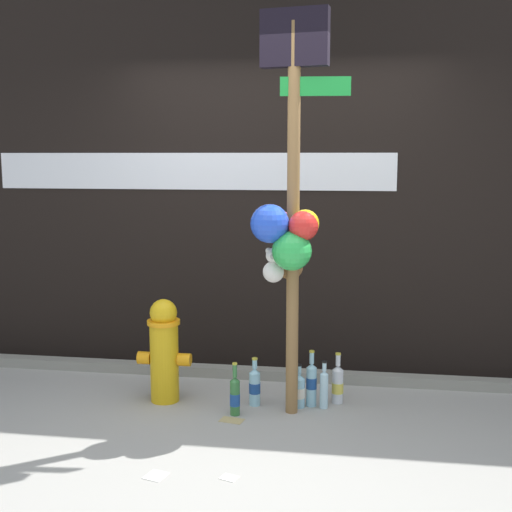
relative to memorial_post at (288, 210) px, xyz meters
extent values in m
plane|color=#9E9B93|center=(-0.18, -0.44, -1.39)|extent=(14.00, 14.00, 0.00)
cube|color=black|center=(-0.18, 1.06, 0.19)|extent=(10.00, 0.20, 3.15)
cube|color=silver|center=(-0.89, 0.96, 0.22)|extent=(3.26, 0.01, 0.29)
cube|color=gray|center=(-0.18, 0.70, -1.35)|extent=(8.00, 0.12, 0.08)
cylinder|color=olive|center=(0.03, 0.04, -0.10)|extent=(0.08, 0.08, 2.58)
cube|color=#198C33|center=(0.16, 0.04, 0.78)|extent=(0.45, 0.06, 0.12)
cube|color=black|center=(0.03, 0.04, 1.08)|extent=(0.45, 0.15, 0.36)
sphere|color=green|center=(0.03, -0.08, -0.26)|extent=(0.26, 0.26, 0.26)
sphere|color=blue|center=(-0.11, -0.08, -0.09)|extent=(0.25, 0.25, 0.25)
sphere|color=#D66BB2|center=(-0.07, 0.08, -0.12)|extent=(0.21, 0.21, 0.21)
sphere|color=yellow|center=(0.11, -0.05, -0.08)|extent=(0.18, 0.18, 0.18)
sphere|color=red|center=(0.10, -0.07, -0.10)|extent=(0.19, 0.19, 0.19)
sphere|color=brown|center=(0.00, 0.17, -0.40)|extent=(0.18, 0.18, 0.18)
sphere|color=brown|center=(0.00, 0.17, -0.27)|extent=(0.13, 0.13, 0.13)
sphere|color=brown|center=(-0.05, 0.17, -0.23)|extent=(0.05, 0.05, 0.05)
sphere|color=brown|center=(0.04, 0.17, -0.23)|extent=(0.05, 0.05, 0.05)
sphere|color=brown|center=(0.00, 0.12, -0.27)|extent=(0.04, 0.04, 0.04)
sphere|color=silver|center=(-0.10, 0.00, -0.41)|extent=(0.14, 0.14, 0.14)
sphere|color=silver|center=(-0.10, 0.00, -0.30)|extent=(0.10, 0.10, 0.10)
sphere|color=silver|center=(-0.13, 0.00, -0.27)|extent=(0.04, 0.04, 0.04)
sphere|color=silver|center=(-0.06, 0.00, -0.27)|extent=(0.04, 0.04, 0.04)
sphere|color=#9D9992|center=(-0.10, -0.05, -0.30)|extent=(0.04, 0.04, 0.04)
cylinder|color=gold|center=(-0.89, 0.12, -1.11)|extent=(0.20, 0.20, 0.56)
cylinder|color=orange|center=(-0.89, 0.12, -0.82)|extent=(0.23, 0.23, 0.03)
sphere|color=gold|center=(-0.89, 0.12, -0.75)|extent=(0.19, 0.19, 0.19)
cylinder|color=orange|center=(-1.04, 0.12, -1.08)|extent=(0.09, 0.09, 0.09)
cylinder|color=orange|center=(-0.75, 0.12, -1.08)|extent=(0.09, 0.09, 0.09)
cylinder|color=#93CCE0|center=(0.07, 0.14, -1.29)|extent=(0.08, 0.08, 0.20)
cone|color=#93CCE0|center=(0.07, 0.14, -1.17)|extent=(0.08, 0.08, 0.03)
cylinder|color=#93CCE0|center=(0.07, 0.14, -1.13)|extent=(0.03, 0.03, 0.06)
cylinder|color=silver|center=(0.07, 0.14, -1.29)|extent=(0.08, 0.08, 0.07)
cylinder|color=black|center=(0.07, 0.14, -1.09)|extent=(0.03, 0.03, 0.01)
cylinder|color=#93CCE0|center=(0.15, 0.18, -1.25)|extent=(0.07, 0.07, 0.28)
cone|color=#93CCE0|center=(0.15, 0.18, -1.10)|extent=(0.07, 0.07, 0.03)
cylinder|color=#93CCE0|center=(0.15, 0.18, -1.05)|extent=(0.03, 0.03, 0.08)
cylinder|color=#1E478C|center=(0.15, 0.18, -1.23)|extent=(0.07, 0.07, 0.08)
cylinder|color=gold|center=(0.15, 0.18, -1.00)|extent=(0.04, 0.04, 0.01)
cylinder|color=silver|center=(0.33, 0.27, -1.27)|extent=(0.08, 0.08, 0.24)
cone|color=silver|center=(0.33, 0.27, -1.14)|extent=(0.08, 0.08, 0.03)
cylinder|color=silver|center=(0.33, 0.27, -1.08)|extent=(0.03, 0.03, 0.08)
cylinder|color=#D8C64C|center=(0.33, 0.27, -1.28)|extent=(0.08, 0.08, 0.08)
cylinder|color=gold|center=(0.33, 0.27, -1.03)|extent=(0.04, 0.04, 0.01)
cylinder|color=#B2DBEA|center=(0.24, 0.15, -1.27)|extent=(0.06, 0.06, 0.24)
cone|color=#B2DBEA|center=(0.24, 0.15, -1.14)|extent=(0.06, 0.06, 0.02)
cylinder|color=#B2DBEA|center=(0.24, 0.15, -1.10)|extent=(0.03, 0.03, 0.06)
cylinder|color=black|center=(0.24, 0.15, -1.06)|extent=(0.03, 0.03, 0.01)
cylinder|color=#93CCE0|center=(-0.24, 0.13, -1.28)|extent=(0.08, 0.08, 0.23)
cone|color=#93CCE0|center=(-0.24, 0.13, -1.14)|extent=(0.08, 0.08, 0.03)
cylinder|color=#93CCE0|center=(-0.24, 0.13, -1.09)|extent=(0.03, 0.03, 0.07)
cylinder|color=#1E478C|center=(-0.24, 0.13, -1.27)|extent=(0.08, 0.08, 0.07)
cylinder|color=gold|center=(-0.24, 0.13, -1.06)|extent=(0.04, 0.04, 0.01)
cylinder|color=#337038|center=(-0.35, -0.07, -1.27)|extent=(0.07, 0.07, 0.24)
cone|color=#337038|center=(-0.35, -0.07, -1.14)|extent=(0.07, 0.07, 0.03)
cylinder|color=#337038|center=(-0.35, -0.07, -1.08)|extent=(0.03, 0.03, 0.09)
cylinder|color=#1E478C|center=(-0.35, -0.07, -1.28)|extent=(0.07, 0.07, 0.08)
cylinder|color=gold|center=(-0.35, -0.07, -1.03)|extent=(0.03, 0.03, 0.01)
cube|color=silver|center=(-0.21, -0.96, -1.39)|extent=(0.11, 0.10, 0.01)
cube|color=silver|center=(-0.01, 0.75, -1.39)|extent=(0.08, 0.10, 0.01)
cube|color=tan|center=(-0.35, -0.17, -1.39)|extent=(0.17, 0.13, 0.01)
cube|color=silver|center=(-0.62, -1.00, -1.39)|extent=(0.13, 0.14, 0.01)
camera|label=1|loc=(0.46, -4.33, 0.35)|focal=47.10mm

